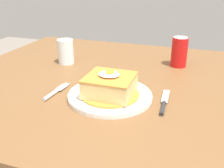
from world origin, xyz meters
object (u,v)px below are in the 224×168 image
fork (55,92)px  drinking_glass (66,53)px  knife (164,104)px  soda_can (179,52)px  main_plate (110,95)px

fork → drinking_glass: (-0.11, 0.29, 0.04)m
knife → drinking_glass: size_ratio=1.58×
soda_can → drinking_glass: bearing=-165.6°
soda_can → drinking_glass: soda_can is taller
soda_can → drinking_glass: size_ratio=1.18×
fork → knife: (0.35, 0.03, 0.00)m
main_plate → drinking_glass: drinking_glass is taller
fork → main_plate: bearing=9.8°
knife → main_plate: bearing=179.6°
main_plate → drinking_glass: size_ratio=2.55×
drinking_glass → main_plate: bearing=-41.8°
knife → soda_can: soda_can is taller
knife → drinking_glass: drinking_glass is taller
soda_can → drinking_glass: 0.48m
fork → knife: 0.35m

